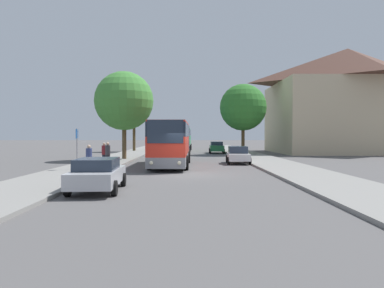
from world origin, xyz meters
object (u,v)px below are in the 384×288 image
(parked_car_right_far, at_px, (217,147))
(tree_left_near, at_px, (134,112))
(bus_stop_sign, at_px, (77,144))
(bus_front, at_px, (171,143))
(parked_car_left_curb, at_px, (98,174))
(tree_right_near, at_px, (243,107))
(pedestrian_walking_back, at_px, (89,159))
(tree_left_far, at_px, (124,101))
(pedestrian_waiting_near, at_px, (104,154))
(bus_rear, at_px, (182,139))
(pedestrian_waiting_far, at_px, (108,154))
(bus_middle, at_px, (178,140))
(parked_car_right_near, at_px, (238,155))

(parked_car_right_far, distance_m, tree_left_near, 13.17)
(bus_stop_sign, bearing_deg, bus_front, 35.24)
(bus_stop_sign, bearing_deg, parked_car_left_curb, -68.20)
(parked_car_right_far, height_order, tree_right_near, tree_right_near)
(parked_car_right_far, xyz_separation_m, pedestrian_walking_back, (-9.66, -26.76, 0.18))
(pedestrian_walking_back, xyz_separation_m, tree_left_far, (-0.08, 12.81, 4.59))
(pedestrian_waiting_near, height_order, tree_left_far, tree_left_far)
(tree_right_near, bearing_deg, bus_rear, 123.68)
(tree_right_near, bearing_deg, bus_front, -115.38)
(tree_left_far, height_order, tree_right_near, tree_right_near)
(bus_stop_sign, distance_m, tree_left_far, 11.55)
(pedestrian_waiting_near, xyz_separation_m, pedestrian_waiting_far, (0.52, -1.19, 0.03))
(pedestrian_waiting_far, bearing_deg, tree_left_near, 114.67)
(pedestrian_waiting_far, bearing_deg, bus_stop_sign, -108.60)
(bus_middle, distance_m, pedestrian_waiting_near, 17.31)
(bus_front, relative_size, bus_middle, 1.03)
(parked_car_right_near, xyz_separation_m, tree_left_far, (-10.17, 4.04, 4.82))
(bus_middle, xyz_separation_m, bus_rear, (0.24, 12.61, -0.01))
(parked_car_right_far, xyz_separation_m, tree_right_near, (2.91, -3.88, 4.93))
(bus_front, bearing_deg, tree_left_far, 126.47)
(bus_middle, distance_m, pedestrian_walking_back, 22.17)
(bus_front, relative_size, bus_stop_sign, 4.14)
(bus_stop_sign, height_order, tree_left_far, tree_left_far)
(pedestrian_waiting_near, relative_size, pedestrian_walking_back, 1.02)
(bus_rear, distance_m, pedestrian_waiting_far, 30.72)
(tree_left_near, bearing_deg, pedestrian_waiting_far, -85.62)
(parked_car_right_near, distance_m, pedestrian_walking_back, 13.36)
(parked_car_left_curb, bearing_deg, bus_middle, 81.87)
(bus_rear, xyz_separation_m, pedestrian_waiting_near, (-5.24, -29.16, -0.80))
(pedestrian_waiting_near, height_order, tree_right_near, tree_right_near)
(bus_rear, xyz_separation_m, parked_car_right_near, (5.09, -25.48, -1.05))
(pedestrian_waiting_near, bearing_deg, tree_left_near, 111.82)
(bus_middle, height_order, pedestrian_waiting_far, bus_middle)
(bus_stop_sign, distance_m, tree_left_near, 29.32)
(pedestrian_waiting_far, bearing_deg, pedestrian_waiting_near, 133.82)
(tree_left_near, height_order, tree_left_far, tree_left_far)
(parked_car_left_curb, distance_m, tree_left_far, 20.04)
(parked_car_right_far, relative_size, pedestrian_walking_back, 2.80)
(bus_middle, bearing_deg, tree_left_far, -119.41)
(bus_rear, height_order, tree_left_far, tree_left_far)
(parked_car_right_far, distance_m, tree_left_far, 17.67)
(bus_rear, relative_size, parked_car_right_near, 2.48)
(parked_car_right_near, distance_m, tree_right_near, 15.17)
(parked_car_right_near, relative_size, tree_left_far, 0.51)
(bus_front, bearing_deg, pedestrian_waiting_near, -166.59)
(parked_car_right_near, bearing_deg, tree_left_far, -18.43)
(pedestrian_walking_back, bearing_deg, parked_car_right_far, -175.54)
(parked_car_right_far, bearing_deg, pedestrian_waiting_near, 67.03)
(parked_car_right_far, bearing_deg, bus_middle, 47.84)
(parked_car_right_near, bearing_deg, tree_left_near, -58.62)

